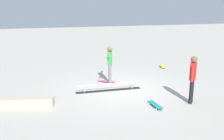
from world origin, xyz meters
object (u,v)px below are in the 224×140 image
at_px(skateboard_main, 107,81).
at_px(loose_skateboard_teal, 155,105).
at_px(skate_ledge, 27,102).
at_px(loose_skateboard_yellow, 162,66).
at_px(skater_main, 110,62).
at_px(bystander_red_shirt, 193,77).
at_px(grind_rail, 109,87).

relative_size(skateboard_main, loose_skateboard_teal, 0.96).
relative_size(skate_ledge, loose_skateboard_teal, 2.30).
relative_size(skate_ledge, loose_skateboard_yellow, 2.26).
height_order(skate_ledge, skateboard_main, skate_ledge).
distance_m(skater_main, loose_skateboard_yellow, 4.27).
height_order(skater_main, skateboard_main, skater_main).
bearing_deg(skate_ledge, skater_main, -152.51).
relative_size(skateboard_main, loose_skateboard_yellow, 0.94).
bearing_deg(bystander_red_shirt, grind_rail, -88.28).
relative_size(skateboard_main, bystander_red_shirt, 0.45).
xyz_separation_m(skater_main, bystander_red_shirt, (-2.19, 3.04, -0.01)).
xyz_separation_m(skate_ledge, loose_skateboard_yellow, (-7.13, -3.86, -0.10)).
bearing_deg(skater_main, skate_ledge, 136.16).
relative_size(grind_rail, skateboard_main, 3.51).
bearing_deg(skate_ledge, skateboard_main, -149.99).
relative_size(skate_ledge, bystander_red_shirt, 1.08).
xyz_separation_m(loose_skateboard_teal, loose_skateboard_yellow, (-2.84, -5.06, 0.00)).
bearing_deg(skater_main, bystander_red_shirt, -125.55).
bearing_deg(skateboard_main, grind_rail, -66.88).
bearing_deg(loose_skateboard_teal, skate_ledge, -108.55).
bearing_deg(skateboard_main, loose_skateboard_teal, -40.07).
bearing_deg(loose_skateboard_yellow, loose_skateboard_teal, 163.59).
xyz_separation_m(bystander_red_shirt, loose_skateboard_yellow, (-1.45, -5.08, -0.90)).
xyz_separation_m(skate_ledge, skateboard_main, (-3.39, -1.96, -0.10)).
distance_m(skater_main, bystander_red_shirt, 3.75).
xyz_separation_m(skater_main, loose_skateboard_yellow, (-3.64, -2.04, -0.91)).
height_order(skateboard_main, loose_skateboard_yellow, same).
height_order(skater_main, loose_skateboard_yellow, skater_main).
xyz_separation_m(skate_ledge, bystander_red_shirt, (-5.69, 1.22, 0.79)).
bearing_deg(grind_rail, skateboard_main, -99.44).
relative_size(grind_rail, skater_main, 1.62).
bearing_deg(skateboard_main, loose_skateboard_yellow, 60.91).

